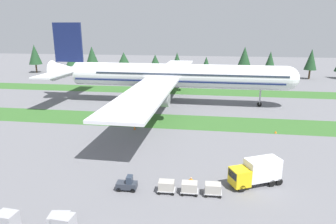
{
  "coord_description": "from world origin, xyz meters",
  "views": [
    {
      "loc": [
        7.62,
        -21.53,
        20.11
      ],
      "look_at": [
        -0.75,
        35.05,
        4.0
      ],
      "focal_mm": 32.29,
      "sensor_mm": 36.0,
      "label": 1
    }
  ],
  "objects_px": {
    "ground_crew_marshaller": "(191,183)",
    "taxiway_marker_0": "(276,132)",
    "airliner": "(168,75)",
    "uld_container_0": "(7,220)",
    "cargo_dolly_lead": "(166,186)",
    "baggage_tug": "(127,184)",
    "catering_truck": "(256,171)",
    "uld_container_1": "(64,223)",
    "cargo_dolly_second": "(189,187)",
    "cargo_dolly_third": "(213,188)",
    "uld_container_2": "(59,221)",
    "taxiway_marker_1": "(135,128)"
  },
  "relations": [
    {
      "from": "uld_container_0",
      "to": "uld_container_2",
      "type": "bearing_deg",
      "value": 8.29
    },
    {
      "from": "cargo_dolly_second",
      "to": "catering_truck",
      "type": "bearing_deg",
      "value": -69.64
    },
    {
      "from": "cargo_dolly_second",
      "to": "uld_container_1",
      "type": "height_order",
      "value": "uld_container_1"
    },
    {
      "from": "baggage_tug",
      "to": "ground_crew_marshaller",
      "type": "distance_m",
      "value": 8.12
    },
    {
      "from": "cargo_dolly_second",
      "to": "taxiway_marker_0",
      "type": "height_order",
      "value": "cargo_dolly_second"
    },
    {
      "from": "baggage_tug",
      "to": "cargo_dolly_lead",
      "type": "bearing_deg",
      "value": -90.0
    },
    {
      "from": "cargo_dolly_lead",
      "to": "uld_container_2",
      "type": "xyz_separation_m",
      "value": [
        -9.93,
        -8.5,
        -0.15
      ]
    },
    {
      "from": "cargo_dolly_lead",
      "to": "uld_container_0",
      "type": "relative_size",
      "value": 1.12
    },
    {
      "from": "ground_crew_marshaller",
      "to": "uld_container_2",
      "type": "height_order",
      "value": "ground_crew_marshaller"
    },
    {
      "from": "catering_truck",
      "to": "uld_container_1",
      "type": "xyz_separation_m",
      "value": [
        -20.59,
        -12.37,
        -1.11
      ]
    },
    {
      "from": "cargo_dolly_second",
      "to": "cargo_dolly_third",
      "type": "relative_size",
      "value": 1.0
    },
    {
      "from": "ground_crew_marshaller",
      "to": "uld_container_2",
      "type": "relative_size",
      "value": 0.87
    },
    {
      "from": "uld_container_0",
      "to": "taxiway_marker_1",
      "type": "relative_size",
      "value": 2.91
    },
    {
      "from": "cargo_dolly_third",
      "to": "taxiway_marker_0",
      "type": "distance_m",
      "value": 27.63
    },
    {
      "from": "airliner",
      "to": "uld_container_1",
      "type": "relative_size",
      "value": 41.01
    },
    {
      "from": "ground_crew_marshaller",
      "to": "uld_container_0",
      "type": "height_order",
      "value": "ground_crew_marshaller"
    },
    {
      "from": "airliner",
      "to": "cargo_dolly_lead",
      "type": "relative_size",
      "value": 36.46
    },
    {
      "from": "uld_container_0",
      "to": "cargo_dolly_second",
      "type": "bearing_deg",
      "value": 27.29
    },
    {
      "from": "catering_truck",
      "to": "cargo_dolly_third",
      "type": "bearing_deg",
      "value": 95.0
    },
    {
      "from": "cargo_dolly_lead",
      "to": "baggage_tug",
      "type": "bearing_deg",
      "value": 90.0
    },
    {
      "from": "catering_truck",
      "to": "uld_container_1",
      "type": "distance_m",
      "value": 24.04
    },
    {
      "from": "cargo_dolly_third",
      "to": "uld_container_1",
      "type": "xyz_separation_m",
      "value": [
        -15.04,
        -9.0,
        -0.07
      ]
    },
    {
      "from": "uld_container_1",
      "to": "uld_container_0",
      "type": "bearing_deg",
      "value": -175.51
    },
    {
      "from": "cargo_dolly_third",
      "to": "uld_container_1",
      "type": "distance_m",
      "value": 17.53
    },
    {
      "from": "airliner",
      "to": "uld_container_0",
      "type": "height_order",
      "value": "airliner"
    },
    {
      "from": "catering_truck",
      "to": "uld_container_0",
      "type": "height_order",
      "value": "catering_truck"
    },
    {
      "from": "cargo_dolly_lead",
      "to": "uld_container_0",
      "type": "height_order",
      "value": "uld_container_0"
    },
    {
      "from": "uld_container_1",
      "to": "taxiway_marker_0",
      "type": "height_order",
      "value": "uld_container_1"
    },
    {
      "from": "cargo_dolly_lead",
      "to": "cargo_dolly_second",
      "type": "height_order",
      "value": "same"
    },
    {
      "from": "cargo_dolly_lead",
      "to": "taxiway_marker_0",
      "type": "xyz_separation_m",
      "value": [
        17.94,
        25.01,
        -0.67
      ]
    },
    {
      "from": "catering_truck",
      "to": "uld_container_1",
      "type": "height_order",
      "value": "catering_truck"
    },
    {
      "from": "baggage_tug",
      "to": "cargo_dolly_second",
      "type": "relative_size",
      "value": 1.17
    },
    {
      "from": "airliner",
      "to": "cargo_dolly_third",
      "type": "bearing_deg",
      "value": 16.03
    },
    {
      "from": "catering_truck",
      "to": "taxiway_marker_0",
      "type": "relative_size",
      "value": 14.63
    },
    {
      "from": "catering_truck",
      "to": "taxiway_marker_0",
      "type": "xyz_separation_m",
      "value": [
        6.59,
        21.45,
        -1.7
      ]
    },
    {
      "from": "cargo_dolly_lead",
      "to": "taxiway_marker_0",
      "type": "height_order",
      "value": "cargo_dolly_lead"
    },
    {
      "from": "airliner",
      "to": "uld_container_0",
      "type": "bearing_deg",
      "value": -7.93
    },
    {
      "from": "uld_container_0",
      "to": "baggage_tug",
      "type": "bearing_deg",
      "value": 41.6
    },
    {
      "from": "baggage_tug",
      "to": "uld_container_2",
      "type": "height_order",
      "value": "baggage_tug"
    },
    {
      "from": "ground_crew_marshaller",
      "to": "taxiway_marker_0",
      "type": "bearing_deg",
      "value": -125.34
    },
    {
      "from": "taxiway_marker_1",
      "to": "uld_container_0",
      "type": "bearing_deg",
      "value": -99.14
    },
    {
      "from": "airliner",
      "to": "cargo_dolly_third",
      "type": "height_order",
      "value": "airliner"
    },
    {
      "from": "cargo_dolly_lead",
      "to": "taxiway_marker_1",
      "type": "xyz_separation_m",
      "value": [
        -10.08,
        23.05,
        -0.58
      ]
    },
    {
      "from": "baggage_tug",
      "to": "catering_truck",
      "type": "xyz_separation_m",
      "value": [
        16.37,
        3.73,
        1.14
      ]
    },
    {
      "from": "cargo_dolly_lead",
      "to": "catering_truck",
      "type": "distance_m",
      "value": 11.94
    },
    {
      "from": "uld_container_2",
      "to": "taxiway_marker_0",
      "type": "xyz_separation_m",
      "value": [
        27.86,
        33.51,
        -0.52
      ]
    },
    {
      "from": "cargo_dolly_third",
      "to": "ground_crew_marshaller",
      "type": "bearing_deg",
      "value": 69.69
    },
    {
      "from": "cargo_dolly_third",
      "to": "catering_truck",
      "type": "height_order",
      "value": "catering_truck"
    },
    {
      "from": "airliner",
      "to": "catering_truck",
      "type": "xyz_separation_m",
      "value": [
        18.01,
        -42.68,
        -5.69
      ]
    },
    {
      "from": "baggage_tug",
      "to": "uld_container_0",
      "type": "xyz_separation_m",
      "value": [
        -10.26,
        -9.11,
        0.04
      ]
    }
  ]
}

